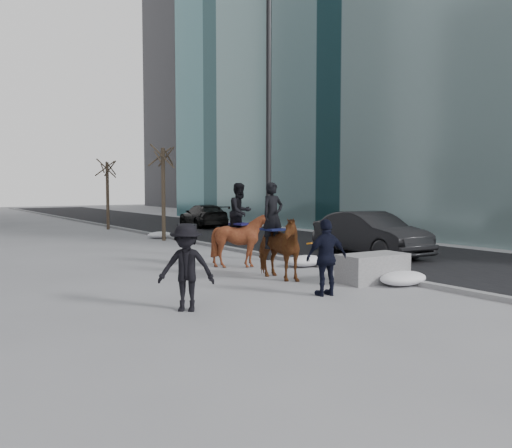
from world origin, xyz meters
TOP-DOWN VIEW (x-y plane):
  - ground at (0.00, 0.00)m, footprint 120.00×120.00m
  - road at (7.00, 10.00)m, footprint 8.00×90.00m
  - curb at (3.00, 10.00)m, footprint 0.25×90.00m
  - planter at (2.42, -0.65)m, footprint 1.87×0.99m
  - car_near at (6.26, 3.17)m, footprint 2.00×4.89m
  - car_far at (7.87, 18.66)m, footprint 2.67×4.99m
  - tree_near at (2.40, 12.35)m, footprint 1.20×1.20m
  - tree_far at (2.40, 20.05)m, footprint 1.20×1.20m
  - mounted_left at (0.56, 1.10)m, footprint 0.96×2.03m
  - mounted_right at (0.97, 3.39)m, footprint 1.65×1.78m
  - feeder at (0.23, -1.32)m, footprint 1.08×0.94m
  - camera_crew at (-3.09, -0.91)m, footprint 1.30×1.21m
  - lamppost at (2.60, 4.27)m, footprint 0.25×0.80m
  - snow_piles at (2.70, 3.96)m, footprint 1.39×15.73m

SIDE VIEW (x-z plane):
  - ground at x=0.00m, z-range 0.00..0.00m
  - road at x=7.00m, z-range 0.00..0.01m
  - curb at x=3.00m, z-range 0.00..0.12m
  - snow_piles at x=2.70m, z-range -0.01..0.35m
  - planter at x=2.42m, z-range 0.00..0.73m
  - car_far at x=7.87m, z-range 0.00..1.38m
  - car_near at x=6.26m, z-range 0.00..1.58m
  - feeder at x=0.23m, z-range 0.00..1.76m
  - camera_crew at x=-3.09m, z-range 0.01..1.76m
  - mounted_left at x=0.56m, z-range -0.33..2.26m
  - mounted_right at x=0.97m, z-range -0.26..2.33m
  - tree_far at x=2.40m, z-range 0.00..4.29m
  - tree_near at x=2.40m, z-range 0.00..4.68m
  - lamppost at x=2.60m, z-range 0.45..9.54m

